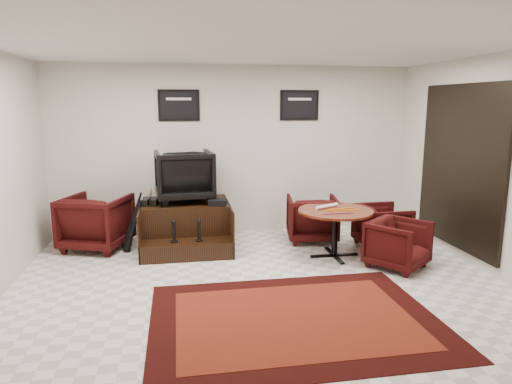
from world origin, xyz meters
TOP-DOWN VIEW (x-y plane):
  - ground at (0.00, 0.00)m, footprint 6.00×6.00m
  - room_shell at (0.41, 0.12)m, footprint 6.02×5.02m
  - area_rug at (0.18, -0.86)m, footprint 2.93×2.20m
  - shine_podium at (-0.86, 1.83)m, footprint 1.33×1.37m
  - shine_chair at (-0.86, 1.97)m, footprint 0.92×0.87m
  - shoes_pair at (-1.37, 1.77)m, footprint 0.25×0.29m
  - polish_kit at (-0.38, 1.56)m, footprint 0.30×0.24m
  - umbrella_black at (-1.62, 1.66)m, footprint 0.30×0.11m
  - umbrella_hooked at (-1.64, 1.82)m, footprint 0.34×0.13m
  - armchair_side at (-2.20, 1.94)m, footprint 1.11×1.08m
  - meeting_table at (1.24, 0.95)m, footprint 1.06×1.06m
  - table_chair_back at (1.15, 1.78)m, footprint 0.88×0.84m
  - table_chair_window at (2.11, 1.25)m, footprint 0.68×0.72m
  - table_chair_corner at (1.93, 0.37)m, footprint 0.95×0.94m
  - paper_roll at (1.16, 1.09)m, footprint 0.40×0.24m
  - table_clutter at (1.30, 0.88)m, footprint 0.57×0.34m

SIDE VIEW (x-z plane):
  - ground at x=0.00m, z-range 0.00..0.00m
  - area_rug at x=0.18m, z-range 0.00..0.01m
  - shine_podium at x=-0.86m, z-range -0.03..0.66m
  - table_chair_corner at x=1.93m, z-range 0.00..0.71m
  - table_chair_window at x=2.11m, z-range 0.00..0.73m
  - table_chair_back at x=1.15m, z-range 0.00..0.80m
  - umbrella_black at x=-1.62m, z-range 0.00..0.81m
  - umbrella_hooked at x=-1.64m, z-range 0.00..0.91m
  - armchair_side at x=-2.20m, z-range 0.00..0.91m
  - meeting_table at x=1.24m, z-range 0.26..0.95m
  - table_clutter at x=1.30m, z-range 0.69..0.70m
  - paper_roll at x=1.16m, z-range 0.69..0.74m
  - polish_kit at x=-0.38m, z-range 0.68..0.77m
  - shoes_pair at x=-1.37m, z-range 0.68..0.78m
  - shine_chair at x=-0.86m, z-range 0.68..1.56m
  - room_shell at x=0.41m, z-range 0.38..3.19m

